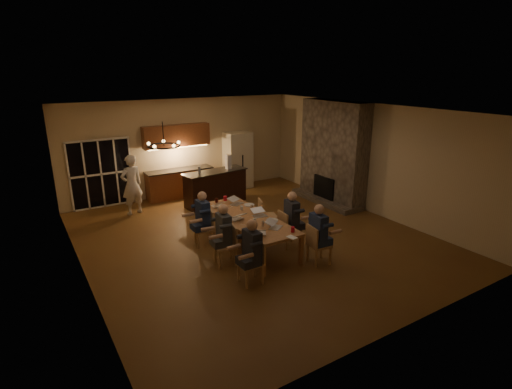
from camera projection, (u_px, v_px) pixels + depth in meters
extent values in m
plane|color=brown|center=(253.00, 237.00, 10.21)|extent=(9.00, 9.00, 0.00)
cube|color=#CBB68F|center=(183.00, 147.00, 13.39)|extent=(8.00, 0.04, 3.20)
cube|color=#CBB68F|center=(75.00, 206.00, 7.72)|extent=(0.04, 9.00, 3.20)
cube|color=#CBB68F|center=(369.00, 158.00, 11.74)|extent=(0.04, 9.00, 3.20)
cube|color=white|center=(252.00, 110.00, 9.24)|extent=(8.00, 9.00, 0.04)
cube|color=black|center=(101.00, 174.00, 12.17)|extent=(1.86, 0.08, 2.10)
cube|color=#74685B|center=(333.00, 152.00, 12.55)|extent=(0.58, 2.50, 3.20)
cube|color=beige|center=(238.00, 160.00, 14.23)|extent=(0.90, 0.68, 2.00)
cube|color=#BD7B4B|center=(248.00, 232.00, 9.61)|extent=(1.10, 3.04, 0.75)
cube|color=black|center=(215.00, 188.00, 12.56)|extent=(2.14, 0.93, 1.08)
imported|color=silver|center=(132.00, 185.00, 11.63)|extent=(0.73, 0.56, 1.78)
torus|color=black|center=(164.00, 146.00, 7.45)|extent=(0.61, 0.61, 0.03)
cylinder|color=silver|center=(254.00, 221.00, 9.15)|extent=(0.08, 0.08, 0.10)
cylinder|color=silver|center=(242.00, 208.00, 9.97)|extent=(0.07, 0.07, 0.10)
cylinder|color=silver|center=(219.00, 209.00, 9.92)|extent=(0.09, 0.09, 0.10)
cylinder|color=#B60C1D|center=(293.00, 229.00, 8.61)|extent=(0.08, 0.08, 0.12)
cylinder|color=#B60C1D|center=(221.00, 213.00, 9.62)|extent=(0.09, 0.09, 0.12)
cylinder|color=#B60C1D|center=(225.00, 198.00, 10.67)|extent=(0.10, 0.10, 0.12)
cylinder|color=#B2B2B7|center=(263.00, 224.00, 8.94)|extent=(0.06, 0.06, 0.12)
cylinder|color=#3F0F0C|center=(217.00, 200.00, 10.51)|extent=(0.07, 0.07, 0.12)
cylinder|color=#B2B2B7|center=(252.00, 208.00, 9.95)|extent=(0.07, 0.07, 0.12)
cylinder|color=silver|center=(272.00, 220.00, 9.29)|extent=(0.27, 0.27, 0.02)
cylinder|color=silver|center=(256.00, 233.00, 8.58)|extent=(0.26, 0.26, 0.02)
cylinder|color=silver|center=(249.00, 205.00, 10.32)|extent=(0.28, 0.28, 0.02)
cube|color=white|center=(292.00, 237.00, 8.35)|extent=(0.18, 0.23, 0.01)
cylinder|color=#99999E|center=(199.00, 170.00, 12.03)|extent=(0.09, 0.09, 0.24)
cube|color=silver|center=(228.00, 162.00, 12.60)|extent=(0.16, 0.16, 0.46)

